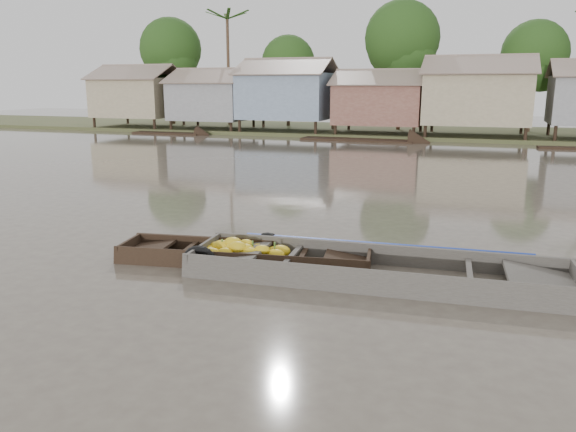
% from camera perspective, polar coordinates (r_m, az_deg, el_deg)
% --- Properties ---
extents(ground, '(120.00, 120.00, 0.00)m').
position_cam_1_polar(ground, '(10.61, 1.22, -6.25)').
color(ground, '#51463E').
rests_on(ground, ground).
extents(riverbank, '(120.00, 12.47, 10.22)m').
position_cam_1_polar(riverbank, '(41.39, 19.51, 11.87)').
color(riverbank, '#384723').
rests_on(riverbank, ground).
extents(banana_boat, '(5.27, 1.96, 0.73)m').
position_cam_1_polar(banana_boat, '(11.48, -4.92, -4.11)').
color(banana_boat, black).
rests_on(banana_boat, ground).
extents(viewer_boat, '(7.17, 2.29, 0.57)m').
position_cam_1_polar(viewer_boat, '(10.67, 8.99, -6.01)').
color(viewer_boat, '#403C36').
rests_on(viewer_boat, ground).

